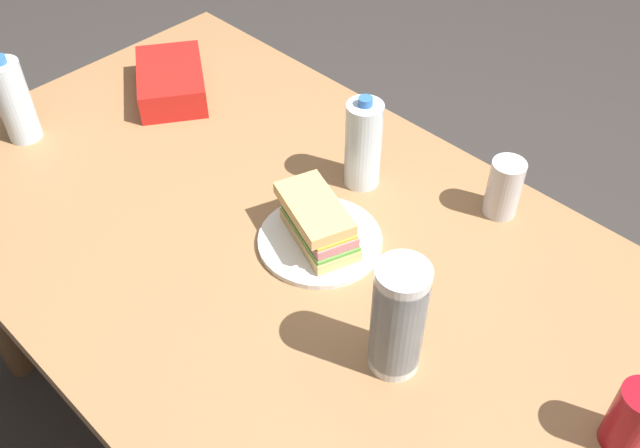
{
  "coord_description": "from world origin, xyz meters",
  "views": [
    {
      "loc": [
        -0.68,
        0.61,
        1.72
      ],
      "look_at": [
        -0.03,
        -0.05,
        0.8
      ],
      "focal_mm": 39.84,
      "sensor_mm": 36.0,
      "label": 1
    }
  ],
  "objects_px": {
    "soda_can_red": "(632,418)",
    "water_bottle_spare": "(363,144)",
    "paper_plate": "(320,241)",
    "soda_can_silver": "(504,188)",
    "plastic_cup_stack": "(398,319)",
    "chip_bag": "(171,81)",
    "sandwich": "(318,222)",
    "dining_table": "(292,280)",
    "water_bottle_tall": "(14,101)"
  },
  "relations": [
    {
      "from": "plastic_cup_stack",
      "to": "soda_can_silver",
      "type": "relative_size",
      "value": 1.81
    },
    {
      "from": "paper_plate",
      "to": "chip_bag",
      "type": "height_order",
      "value": "chip_bag"
    },
    {
      "from": "water_bottle_tall",
      "to": "water_bottle_spare",
      "type": "height_order",
      "value": "water_bottle_spare"
    },
    {
      "from": "sandwich",
      "to": "soda_can_silver",
      "type": "height_order",
      "value": "soda_can_silver"
    },
    {
      "from": "plastic_cup_stack",
      "to": "soda_can_silver",
      "type": "xyz_separation_m",
      "value": [
        0.08,
        -0.42,
        -0.05
      ]
    },
    {
      "from": "chip_bag",
      "to": "soda_can_red",
      "type": "bearing_deg",
      "value": 30.07
    },
    {
      "from": "dining_table",
      "to": "water_bottle_spare",
      "type": "bearing_deg",
      "value": -82.01
    },
    {
      "from": "soda_can_red",
      "to": "sandwich",
      "type": "bearing_deg",
      "value": 2.17
    },
    {
      "from": "water_bottle_spare",
      "to": "chip_bag",
      "type": "bearing_deg",
      "value": 8.54
    },
    {
      "from": "soda_can_red",
      "to": "plastic_cup_stack",
      "type": "relative_size",
      "value": 0.55
    },
    {
      "from": "dining_table",
      "to": "plastic_cup_stack",
      "type": "relative_size",
      "value": 7.43
    },
    {
      "from": "sandwich",
      "to": "soda_can_red",
      "type": "relative_size",
      "value": 1.67
    },
    {
      "from": "paper_plate",
      "to": "water_bottle_tall",
      "type": "distance_m",
      "value": 0.74
    },
    {
      "from": "paper_plate",
      "to": "soda_can_silver",
      "type": "bearing_deg",
      "value": -121.67
    },
    {
      "from": "soda_can_red",
      "to": "water_bottle_spare",
      "type": "xyz_separation_m",
      "value": [
        0.67,
        -0.16,
        0.03
      ]
    },
    {
      "from": "soda_can_silver",
      "to": "water_bottle_spare",
      "type": "bearing_deg",
      "value": 25.81
    },
    {
      "from": "paper_plate",
      "to": "water_bottle_tall",
      "type": "xyz_separation_m",
      "value": [
        0.7,
        0.22,
        0.09
      ]
    },
    {
      "from": "soda_can_red",
      "to": "water_bottle_spare",
      "type": "bearing_deg",
      "value": -13.87
    },
    {
      "from": "plastic_cup_stack",
      "to": "soda_can_red",
      "type": "bearing_deg",
      "value": -158.65
    },
    {
      "from": "dining_table",
      "to": "soda_can_silver",
      "type": "distance_m",
      "value": 0.45
    },
    {
      "from": "sandwich",
      "to": "chip_bag",
      "type": "distance_m",
      "value": 0.6
    },
    {
      "from": "dining_table",
      "to": "sandwich",
      "type": "distance_m",
      "value": 0.15
    },
    {
      "from": "paper_plate",
      "to": "water_bottle_spare",
      "type": "xyz_separation_m",
      "value": [
        0.06,
        -0.19,
        0.09
      ]
    },
    {
      "from": "dining_table",
      "to": "sandwich",
      "type": "xyz_separation_m",
      "value": [
        -0.03,
        -0.05,
        0.14
      ]
    },
    {
      "from": "soda_can_red",
      "to": "chip_bag",
      "type": "distance_m",
      "value": 1.2
    },
    {
      "from": "paper_plate",
      "to": "dining_table",
      "type": "bearing_deg",
      "value": 58.31
    },
    {
      "from": "chip_bag",
      "to": "soda_can_silver",
      "type": "distance_m",
      "value": 0.81
    },
    {
      "from": "soda_can_silver",
      "to": "plastic_cup_stack",
      "type": "bearing_deg",
      "value": 100.79
    },
    {
      "from": "soda_can_silver",
      "to": "chip_bag",
      "type": "bearing_deg",
      "value": 14.47
    },
    {
      "from": "dining_table",
      "to": "water_bottle_spare",
      "type": "distance_m",
      "value": 0.3
    },
    {
      "from": "water_bottle_tall",
      "to": "soda_can_silver",
      "type": "bearing_deg",
      "value": -149.07
    },
    {
      "from": "paper_plate",
      "to": "plastic_cup_stack",
      "type": "distance_m",
      "value": 0.31
    },
    {
      "from": "sandwich",
      "to": "water_bottle_tall",
      "type": "height_order",
      "value": "water_bottle_tall"
    },
    {
      "from": "water_bottle_spare",
      "to": "soda_can_silver",
      "type": "distance_m",
      "value": 0.29
    },
    {
      "from": "dining_table",
      "to": "paper_plate",
      "type": "relative_size",
      "value": 7.0
    },
    {
      "from": "plastic_cup_stack",
      "to": "water_bottle_spare",
      "type": "distance_m",
      "value": 0.45
    },
    {
      "from": "paper_plate",
      "to": "chip_bag",
      "type": "bearing_deg",
      "value": -10.18
    },
    {
      "from": "water_bottle_tall",
      "to": "water_bottle_spare",
      "type": "relative_size",
      "value": 0.98
    },
    {
      "from": "water_bottle_tall",
      "to": "soda_can_silver",
      "type": "relative_size",
      "value": 1.66
    },
    {
      "from": "soda_can_red",
      "to": "water_bottle_spare",
      "type": "relative_size",
      "value": 0.59
    },
    {
      "from": "soda_can_silver",
      "to": "paper_plate",
      "type": "bearing_deg",
      "value": 58.33
    },
    {
      "from": "paper_plate",
      "to": "water_bottle_spare",
      "type": "height_order",
      "value": "water_bottle_spare"
    },
    {
      "from": "dining_table",
      "to": "water_bottle_tall",
      "type": "height_order",
      "value": "water_bottle_tall"
    },
    {
      "from": "dining_table",
      "to": "water_bottle_tall",
      "type": "distance_m",
      "value": 0.71
    },
    {
      "from": "dining_table",
      "to": "water_bottle_tall",
      "type": "bearing_deg",
      "value": 14.53
    },
    {
      "from": "chip_bag",
      "to": "water_bottle_spare",
      "type": "relative_size",
      "value": 1.12
    },
    {
      "from": "paper_plate",
      "to": "water_bottle_spare",
      "type": "bearing_deg",
      "value": -71.23
    },
    {
      "from": "plastic_cup_stack",
      "to": "soda_can_silver",
      "type": "height_order",
      "value": "plastic_cup_stack"
    },
    {
      "from": "paper_plate",
      "to": "soda_can_red",
      "type": "height_order",
      "value": "soda_can_red"
    },
    {
      "from": "sandwich",
      "to": "water_bottle_spare",
      "type": "distance_m",
      "value": 0.2
    }
  ]
}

